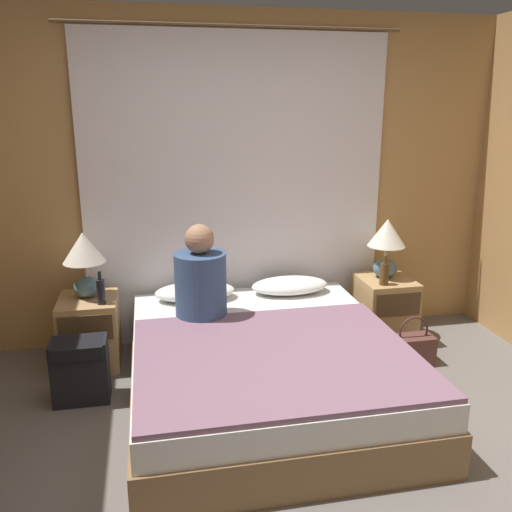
% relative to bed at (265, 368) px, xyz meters
% --- Properties ---
extents(ground_plane, '(16.00, 16.00, 0.00)m').
position_rel_bed_xyz_m(ground_plane, '(0.00, -0.88, -0.21)').
color(ground_plane, '#66605B').
extents(wall_back, '(4.28, 0.06, 2.50)m').
position_rel_bed_xyz_m(wall_back, '(0.00, 1.10, 1.04)').
color(wall_back, tan).
rests_on(wall_back, ground_plane).
extents(curtain_panel, '(2.51, 0.02, 2.38)m').
position_rel_bed_xyz_m(curtain_panel, '(0.00, 1.04, 0.98)').
color(curtain_panel, white).
rests_on(curtain_panel, ground_plane).
extents(bed, '(1.66, 1.97, 0.42)m').
position_rel_bed_xyz_m(bed, '(0.00, 0.00, 0.00)').
color(bed, olive).
rests_on(bed, ground_plane).
extents(nightstand_left, '(0.40, 0.47, 0.50)m').
position_rel_bed_xyz_m(nightstand_left, '(-1.13, 0.72, 0.05)').
color(nightstand_left, tan).
rests_on(nightstand_left, ground_plane).
extents(nightstand_right, '(0.40, 0.47, 0.50)m').
position_rel_bed_xyz_m(nightstand_right, '(1.13, 0.72, 0.05)').
color(nightstand_right, tan).
rests_on(nightstand_right, ground_plane).
extents(lamp_left, '(0.29, 0.29, 0.47)m').
position_rel_bed_xyz_m(lamp_left, '(-1.13, 0.76, 0.60)').
color(lamp_left, slate).
rests_on(lamp_left, nightstand_left).
extents(lamp_right, '(0.29, 0.29, 0.47)m').
position_rel_bed_xyz_m(lamp_right, '(1.13, 0.76, 0.60)').
color(lamp_right, slate).
rests_on(lamp_right, nightstand_right).
extents(pillow_left, '(0.59, 0.32, 0.12)m').
position_rel_bed_xyz_m(pillow_left, '(-0.36, 0.78, 0.27)').
color(pillow_left, white).
rests_on(pillow_left, bed).
extents(pillow_right, '(0.59, 0.32, 0.12)m').
position_rel_bed_xyz_m(pillow_right, '(0.36, 0.78, 0.27)').
color(pillow_right, white).
rests_on(pillow_right, bed).
extents(blanket_on_bed, '(1.60, 1.33, 0.03)m').
position_rel_bed_xyz_m(blanket_on_bed, '(0.00, -0.29, 0.23)').
color(blanket_on_bed, slate).
rests_on(blanket_on_bed, bed).
extents(person_left_in_bed, '(0.35, 0.35, 0.65)m').
position_rel_bed_xyz_m(person_left_in_bed, '(-0.36, 0.42, 0.48)').
color(person_left_in_bed, '#38517A').
rests_on(person_left_in_bed, bed).
extents(beer_bottle_on_left_stand, '(0.06, 0.06, 0.23)m').
position_rel_bed_xyz_m(beer_bottle_on_left_stand, '(-1.02, 0.59, 0.39)').
color(beer_bottle_on_left_stand, black).
rests_on(beer_bottle_on_left_stand, nightstand_left).
extents(beer_bottle_on_right_stand, '(0.07, 0.07, 0.23)m').
position_rel_bed_xyz_m(beer_bottle_on_right_stand, '(1.05, 0.59, 0.39)').
color(beer_bottle_on_right_stand, '#513819').
rests_on(beer_bottle_on_right_stand, nightstand_right).
extents(backpack_on_floor, '(0.34, 0.24, 0.41)m').
position_rel_bed_xyz_m(backpack_on_floor, '(-1.15, 0.21, 0.02)').
color(backpack_on_floor, black).
rests_on(backpack_on_floor, ground_plane).
extents(handbag_on_floor, '(0.30, 0.17, 0.37)m').
position_rel_bed_xyz_m(handbag_on_floor, '(1.15, 0.26, -0.09)').
color(handbag_on_floor, brown).
rests_on(handbag_on_floor, ground_plane).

